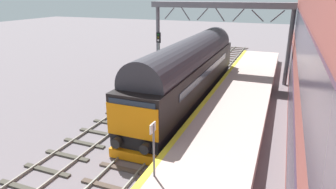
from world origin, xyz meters
name	(u,v)px	position (x,y,z in m)	size (l,w,h in m)	color
ground_plane	(164,128)	(0.00, 0.00, 0.00)	(140.00, 140.00, 0.00)	slate
track_main	(164,127)	(0.00, 0.00, 0.05)	(2.50, 60.00, 0.15)	gray
track_adjacent_west	(117,119)	(-3.22, 0.00, 0.05)	(2.50, 60.00, 0.15)	gray
station_platform	(224,130)	(3.60, 0.00, 0.50)	(4.00, 44.00, 1.01)	#B9A49B
diesel_locomotive	(189,70)	(0.00, 4.80, 2.48)	(2.74, 17.74, 4.68)	black
signal_post_mid	(159,47)	(-5.45, 11.90, 2.61)	(0.44, 0.22, 4.04)	gray
platform_number_sign	(153,142)	(2.05, -6.00, 2.45)	(0.10, 0.44, 2.19)	slate
overhead_footbridge	(220,10)	(0.44, 12.12, 6.27)	(12.52, 2.00, 6.93)	slate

